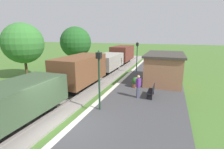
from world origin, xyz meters
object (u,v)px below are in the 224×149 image
Objects in this scene: potted_planter at (136,82)px; lamp_post_far at (137,51)px; person_waiting at (138,86)px; station_hut at (164,67)px; bench_down_platform at (160,68)px; lamp_post_near at (99,69)px; tree_trackside_far at (23,43)px; freight_train at (98,65)px; tree_field_left at (76,42)px; bench_near_hut at (152,91)px.

lamp_post_far is (-1.18, 6.31, 2.08)m from potted_planter.
person_waiting is 2.51m from potted_planter.
potted_planter is (-2.21, -2.83, -0.93)m from station_hut.
person_waiting is (-0.94, -9.79, 0.46)m from bench_down_platform.
potted_planter is at bearing -102.26° from bench_down_platform.
station_hut is 8.72m from lamp_post_near.
freight_train is at bearing 15.61° from tree_trackside_far.
freight_train is 8.14m from bench_down_platform.
station_hut reaches higher than bench_down_platform.
bench_near_hut is at bearing -39.07° from tree_field_left.
lamp_post_far is (-2.79, -1.11, 2.08)m from bench_down_platform.
station_hut is 0.96× the size of tree_trackside_far.
bench_down_platform is 3.66m from lamp_post_far.
bench_down_platform is at bearing 77.44° from lamp_post_near.
person_waiting reaches higher than bench_down_platform.
lamp_post_far reaches higher than bench_down_platform.
tree_trackside_far is at bearing -98.99° from tree_field_left.
bench_down_platform is 1.64× the size of potted_planter.
station_hut is 15.08m from tree_trackside_far.
station_hut is 4.99m from lamp_post_far.
potted_planter is (4.59, -2.21, -0.83)m from freight_train.
station_hut is 0.97× the size of tree_field_left.
freight_train is 4.30× the size of tree_trackside_far.
lamp_post_far is 12.94m from tree_trackside_far.
bench_near_hut is 1.00× the size of bench_down_platform.
lamp_post_far is 0.62× the size of tree_field_left.
potted_planter is at bearing -53.91° from person_waiting.
freight_train is 15.20× the size of person_waiting.
lamp_post_near is at bearing -102.56° from bench_down_platform.
station_hut is at bearing 10.87° from tree_trackside_far.
lamp_post_near reaches higher than potted_planter.
bench_down_platform is at bearing 27.78° from tree_trackside_far.
station_hut is 3.39× the size of person_waiting.
bench_down_platform is at bearing 40.03° from freight_train.
bench_near_hut is 8.92m from lamp_post_far.
freight_train is at bearing -139.97° from bench_down_platform.
lamp_post_near is (-1.18, -5.13, 2.08)m from potted_planter.
person_waiting is 0.46× the size of lamp_post_far.
tree_trackside_far is 1.01× the size of tree_field_left.
lamp_post_far reaches higher than station_hut.
lamp_post_far is (-2.79, 8.21, 2.08)m from bench_near_hut.
tree_trackside_far is (-13.11, 2.39, 2.68)m from person_waiting.
bench_down_platform is at bearing -75.27° from person_waiting.
bench_near_hut is 0.88× the size of person_waiting.
lamp_post_far is 0.61× the size of tree_trackside_far.
bench_near_hut is 0.41× the size of lamp_post_near.
tree_field_left is (-13.31, 5.60, 1.96)m from station_hut.
bench_down_platform is 0.25× the size of tree_field_left.
freight_train reaches higher than potted_planter.
bench_down_platform is 0.41× the size of lamp_post_far.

